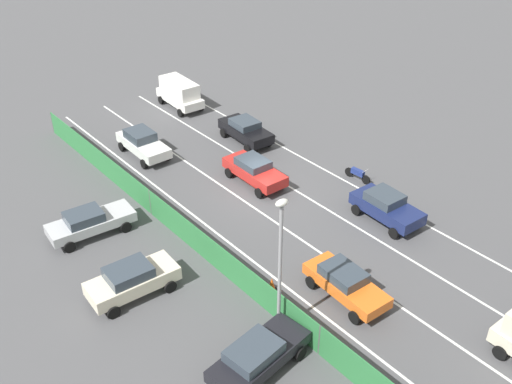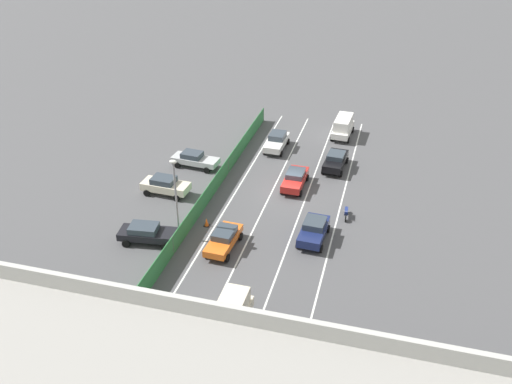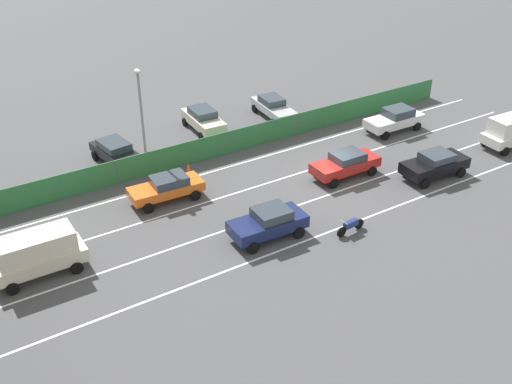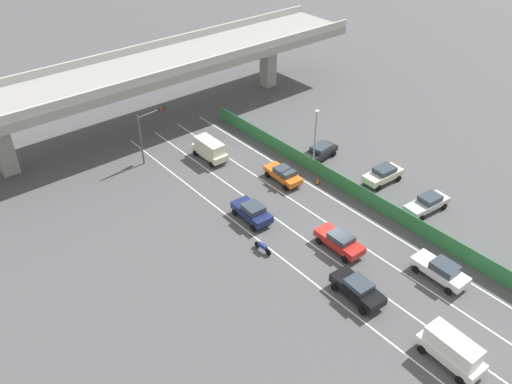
# 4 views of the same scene
# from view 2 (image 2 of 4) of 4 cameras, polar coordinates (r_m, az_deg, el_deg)

# --- Properties ---
(ground_plane) EXTENTS (300.00, 300.00, 0.00)m
(ground_plane) POSITION_cam_2_polar(r_m,az_deg,el_deg) (49.96, 3.55, -0.06)
(ground_plane) COLOR #4C4C4F
(lane_line_left_edge) EXTENTS (0.14, 45.37, 0.01)m
(lane_line_left_edge) POSITION_cam_2_polar(r_m,az_deg,el_deg) (45.42, 8.28, -3.71)
(lane_line_left_edge) COLOR silver
(lane_line_left_edge) RESTS_ON ground
(lane_line_mid_left) EXTENTS (0.14, 45.37, 0.01)m
(lane_line_mid_left) POSITION_cam_2_polar(r_m,az_deg,el_deg) (45.78, 4.29, -3.16)
(lane_line_mid_left) COLOR silver
(lane_line_mid_left) RESTS_ON ground
(lane_line_mid_right) EXTENTS (0.14, 45.37, 0.01)m
(lane_line_mid_right) POSITION_cam_2_polar(r_m,az_deg,el_deg) (46.36, 0.39, -2.60)
(lane_line_mid_right) COLOR silver
(lane_line_mid_right) RESTS_ON ground
(lane_line_right_edge) EXTENTS (0.14, 45.37, 0.01)m
(lane_line_right_edge) POSITION_cam_2_polar(r_m,az_deg,el_deg) (47.16, -3.40, -2.04)
(lane_line_right_edge) COLOR silver
(lane_line_right_edge) RESTS_ON ground
(green_fence) EXTENTS (0.10, 41.47, 1.63)m
(green_fence) POSITION_cam_2_polar(r_m,az_deg,el_deg) (47.27, -5.50, -0.90)
(green_fence) COLOR #2D753D
(green_fence) RESTS_ON ground
(car_van_cream) EXTENTS (2.11, 4.56, 2.25)m
(car_van_cream) POSITION_cam_2_polar(r_m,az_deg,el_deg) (34.91, -2.75, -12.82)
(car_van_cream) COLOR beige
(car_van_cream) RESTS_ON ground
(car_sedan_white) EXTENTS (2.08, 4.62, 1.72)m
(car_sedan_white) POSITION_cam_2_polar(r_m,az_deg,el_deg) (57.79, 2.20, 5.39)
(car_sedan_white) COLOR white
(car_sedan_white) RESTS_ON ground
(car_van_white) EXTENTS (2.22, 4.61, 2.26)m
(car_van_white) POSITION_cam_2_polar(r_m,az_deg,el_deg) (61.35, 9.13, 6.87)
(car_van_white) COLOR silver
(car_van_white) RESTS_ON ground
(car_sedan_navy) EXTENTS (2.22, 4.31, 1.69)m
(car_sedan_navy) POSITION_cam_2_polar(r_m,az_deg,el_deg) (43.28, 6.09, -3.95)
(car_sedan_navy) COLOR navy
(car_sedan_navy) RESTS_ON ground
(car_sedan_red) EXTENTS (2.03, 4.57, 1.62)m
(car_sedan_red) POSITION_cam_2_polar(r_m,az_deg,el_deg) (50.47, 4.13, 1.42)
(car_sedan_red) COLOR red
(car_sedan_red) RESTS_ON ground
(car_sedan_black) EXTENTS (2.26, 4.57, 1.64)m
(car_sedan_black) POSITION_cam_2_polar(r_m,az_deg,el_deg) (54.26, 8.36, 3.33)
(car_sedan_black) COLOR black
(car_sedan_black) RESTS_ON ground
(car_taxi_orange) EXTENTS (2.11, 4.49, 1.54)m
(car_taxi_orange) POSITION_cam_2_polar(r_m,az_deg,el_deg) (42.19, -3.40, -4.91)
(car_taxi_orange) COLOR orange
(car_taxi_orange) RESTS_ON ground
(motorcycle) EXTENTS (0.60, 1.95, 0.93)m
(motorcycle) POSITION_cam_2_polar(r_m,az_deg,el_deg) (46.71, 9.45, -2.12)
(motorcycle) COLOR black
(motorcycle) RESTS_ON ground
(parked_wagon_silver) EXTENTS (4.83, 2.27, 1.55)m
(parked_wagon_silver) POSITION_cam_2_polar(r_m,az_deg,el_deg) (54.37, -6.46, 3.46)
(parked_wagon_silver) COLOR #B2B5B7
(parked_wagon_silver) RESTS_ON ground
(parked_sedan_cream) EXTENTS (4.44, 2.19, 1.69)m
(parked_sedan_cream) POSITION_cam_2_polar(r_m,az_deg,el_deg) (49.87, -9.52, 0.73)
(parked_sedan_cream) COLOR beige
(parked_sedan_cream) RESTS_ON ground
(parked_sedan_dark) EXTENTS (4.80, 2.48, 1.54)m
(parked_sedan_dark) POSITION_cam_2_polar(r_m,az_deg,el_deg) (43.62, -11.36, -4.22)
(parked_sedan_dark) COLOR black
(parked_sedan_dark) RESTS_ON ground
(traffic_light) EXTENTS (3.69, 0.71, 5.76)m
(traffic_light) POSITION_cam_2_polar(r_m,az_deg,el_deg) (29.38, 4.16, -15.45)
(traffic_light) COLOR #47474C
(traffic_light) RESTS_ON ground
(street_lamp) EXTENTS (0.60, 0.36, 6.97)m
(street_lamp) POSITION_cam_2_polar(r_m,az_deg,el_deg) (41.93, -8.44, 0.00)
(street_lamp) COLOR gray
(street_lamp) RESTS_ON ground
(traffic_cone) EXTENTS (0.47, 0.47, 0.72)m
(traffic_cone) POSITION_cam_2_polar(r_m,az_deg,el_deg) (45.19, -5.22, -3.19)
(traffic_cone) COLOR orange
(traffic_cone) RESTS_ON ground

